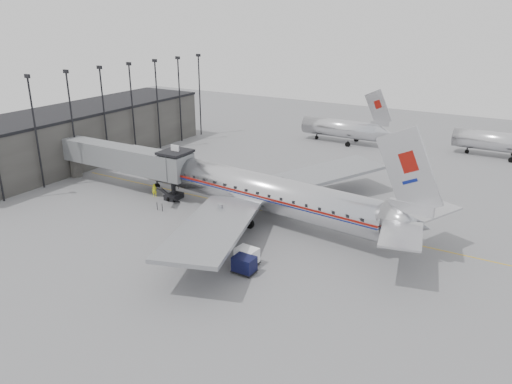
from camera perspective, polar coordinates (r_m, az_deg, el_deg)
ground at (r=57.14m, az=-4.43°, el=-3.60°), size 160.00×160.00×0.00m
terminal at (r=85.28m, az=-19.68°, el=6.12°), size 12.00×46.00×8.00m
apron_line at (r=60.32m, az=1.17°, el=-2.22°), size 60.00×0.15×0.01m
jet_bridge at (r=68.61m, az=-14.26°, el=3.63°), size 21.00×6.20×7.10m
floodlight_masts at (r=81.59m, az=-15.43°, el=9.12°), size 0.90×42.25×15.25m
distant_aircraft_near at (r=92.75m, az=9.68°, el=7.25°), size 16.39×3.20×10.26m
distant_aircraft_mid at (r=91.10m, az=26.08°, el=5.25°), size 16.39×3.20×10.26m
airliner at (r=57.52m, az=-0.14°, el=0.23°), size 42.17×38.91×13.35m
service_van at (r=49.99m, az=-6.28°, el=-5.84°), size 4.91×2.81×2.18m
baggage_cart_navy at (r=46.37m, az=-1.35°, el=-8.27°), size 2.10×1.61×1.64m
baggage_cart_white at (r=47.81m, az=-1.05°, el=-7.32°), size 2.23×1.76×1.67m
ramp_worker at (r=66.06m, az=-11.53°, el=0.19°), size 0.75×0.65×1.73m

